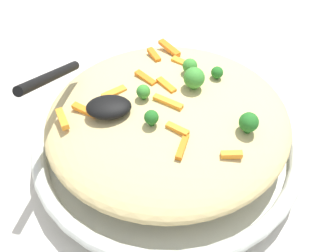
{
  "coord_description": "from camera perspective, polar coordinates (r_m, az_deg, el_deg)",
  "views": [
    {
      "loc": [
        -0.03,
        -0.38,
        0.48
      ],
      "look_at": [
        0.0,
        0.0,
        0.06
      ],
      "focal_mm": 45.45,
      "sensor_mm": 36.0,
      "label": 1
    }
  ],
  "objects": [
    {
      "name": "carrot_piece_5",
      "position": [
        0.6,
        2.02,
        8.44
      ],
      "size": [
        0.03,
        0.03,
        0.01
      ],
      "primitive_type": "cube",
      "rotation": [
        0.0,
        0.0,
        5.58
      ],
      "color": "orange",
      "rests_on": "pasta_mound"
    },
    {
      "name": "pasta_mound",
      "position": [
        0.56,
        -0.0,
        0.68
      ],
      "size": [
        0.32,
        0.31,
        0.06
      ],
      "primitive_type": "ellipsoid",
      "color": "#D1BA7A",
      "rests_on": "serving_bowl"
    },
    {
      "name": "carrot_piece_9",
      "position": [
        0.53,
        -0.04,
        3.14
      ],
      "size": [
        0.04,
        0.03,
        0.01
      ],
      "primitive_type": "cube",
      "rotation": [
        0.0,
        0.0,
        2.54
      ],
      "color": "orange",
      "rests_on": "pasta_mound"
    },
    {
      "name": "broccoli_floret_1",
      "position": [
        0.58,
        6.61,
        7.12
      ],
      "size": [
        0.02,
        0.02,
        0.02
      ],
      "color": "#205B1C",
      "rests_on": "pasta_mound"
    },
    {
      "name": "carrot_piece_6",
      "position": [
        0.54,
        -13.99,
        0.95
      ],
      "size": [
        0.02,
        0.03,
        0.01
      ],
      "primitive_type": "cube",
      "rotation": [
        0.0,
        0.0,
        5.07
      ],
      "color": "orange",
      "rests_on": "pasta_mound"
    },
    {
      "name": "broccoli_floret_4",
      "position": [
        0.54,
        -3.32,
        4.61
      ],
      "size": [
        0.02,
        0.02,
        0.02
      ],
      "color": "#377928",
      "rests_on": "pasta_mound"
    },
    {
      "name": "broccoli_floret_0",
      "position": [
        0.55,
        3.52,
        6.43
      ],
      "size": [
        0.03,
        0.03,
        0.03
      ],
      "color": "#377928",
      "rests_on": "pasta_mound"
    },
    {
      "name": "ground_plane",
      "position": [
        0.61,
        -0.0,
        -3.96
      ],
      "size": [
        2.4,
        2.4,
        0.0
      ],
      "primitive_type": "plane",
      "color": "beige"
    },
    {
      "name": "broccoli_floret_2",
      "position": [
        0.58,
        2.96,
        8.03
      ],
      "size": [
        0.02,
        0.02,
        0.02
      ],
      "color": "#377928",
      "rests_on": "pasta_mound"
    },
    {
      "name": "carrot_piece_10",
      "position": [
        0.49,
        1.94,
        -2.83
      ],
      "size": [
        0.02,
        0.04,
        0.01
      ],
      "primitive_type": "cube",
      "rotation": [
        0.0,
        0.0,
        1.21
      ],
      "color": "orange",
      "rests_on": "pasta_mound"
    },
    {
      "name": "serving_spoon",
      "position": [
        0.52,
        -10.61,
        3.91
      ],
      "size": [
        0.12,
        0.14,
        0.09
      ],
      "color": "black",
      "rests_on": "pasta_mound"
    },
    {
      "name": "serving_bowl",
      "position": [
        0.59,
        -0.0,
        -2.45
      ],
      "size": [
        0.37,
        0.37,
        0.05
      ],
      "color": "silver",
      "rests_on": "ground_plane"
    },
    {
      "name": "carrot_piece_4",
      "position": [
        0.63,
        0.18,
        10.43
      ],
      "size": [
        0.03,
        0.04,
        0.01
      ],
      "primitive_type": "cube",
      "rotation": [
        0.0,
        0.0,
        5.29
      ],
      "color": "orange",
      "rests_on": "pasta_mound"
    },
    {
      "name": "broccoli_floret_5",
      "position": [
        0.51,
        10.78,
        0.47
      ],
      "size": [
        0.02,
        0.02,
        0.03
      ],
      "color": "#205B1C",
      "rests_on": "pasta_mound"
    },
    {
      "name": "carrot_piece_11",
      "position": [
        0.49,
        8.52,
        -3.81
      ],
      "size": [
        0.02,
        0.01,
        0.01
      ],
      "primitive_type": "cube",
      "rotation": [
        0.0,
        0.0,
        3.11
      ],
      "color": "orange",
      "rests_on": "pasta_mound"
    },
    {
      "name": "carrot_piece_2",
      "position": [
        0.56,
        0.07,
        5.46
      ],
      "size": [
        0.03,
        0.03,
        0.01
      ],
      "primitive_type": "cube",
      "rotation": [
        0.0,
        0.0,
        5.33
      ],
      "color": "orange",
      "rests_on": "pasta_mound"
    },
    {
      "name": "broccoli_floret_3",
      "position": [
        0.5,
        -2.24,
        1.14
      ],
      "size": [
        0.02,
        0.02,
        0.02
      ],
      "color": "#205B1C",
      "rests_on": "pasta_mound"
    },
    {
      "name": "carrot_piece_0",
      "position": [
        0.56,
        -7.25,
        4.44
      ],
      "size": [
        0.03,
        0.03,
        0.01
      ],
      "primitive_type": "cube",
      "rotation": [
        0.0,
        0.0,
        3.67
      ],
      "color": "orange",
      "rests_on": "pasta_mound"
    },
    {
      "name": "carrot_piece_7",
      "position": [
        0.54,
        -11.04,
        2.03
      ],
      "size": [
        0.04,
        0.03,
        0.01
      ],
      "primitive_type": "cube",
      "rotation": [
        0.0,
        0.0,
        2.53
      ],
      "color": "orange",
      "rests_on": "pasta_mound"
    },
    {
      "name": "carrot_piece_3",
      "position": [
        0.62,
        -1.9,
        9.51
      ],
      "size": [
        0.02,
        0.03,
        0.01
      ],
      "primitive_type": "cube",
      "rotation": [
        0.0,
        0.0,
        1.97
      ],
      "color": "orange",
      "rests_on": "pasta_mound"
    },
    {
      "name": "carrot_piece_1",
      "position": [
        0.57,
        -3.04,
        6.36
      ],
      "size": [
        0.03,
        0.03,
        0.01
      ],
      "primitive_type": "cube",
      "rotation": [
        0.0,
        0.0,
        5.42
      ],
      "color": "orange",
      "rests_on": "pasta_mound"
    },
    {
      "name": "carrot_piece_8",
      "position": [
        0.5,
        1.26,
        -0.49
      ],
      "size": [
        0.03,
        0.02,
        0.01
      ],
      "primitive_type": "cube",
      "rotation": [
        0.0,
        0.0,
        2.5
      ],
      "color": "orange",
      "rests_on": "pasta_mound"
    }
  ]
}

